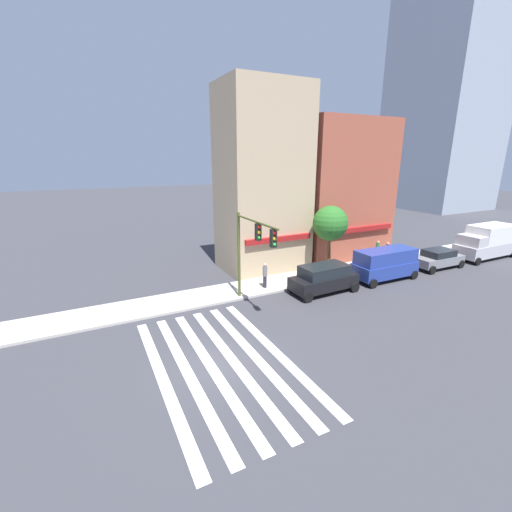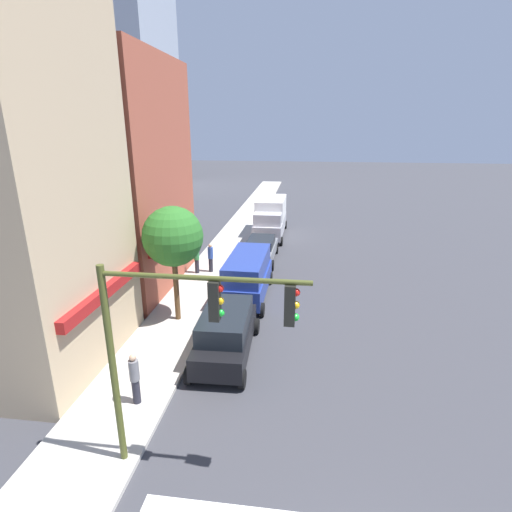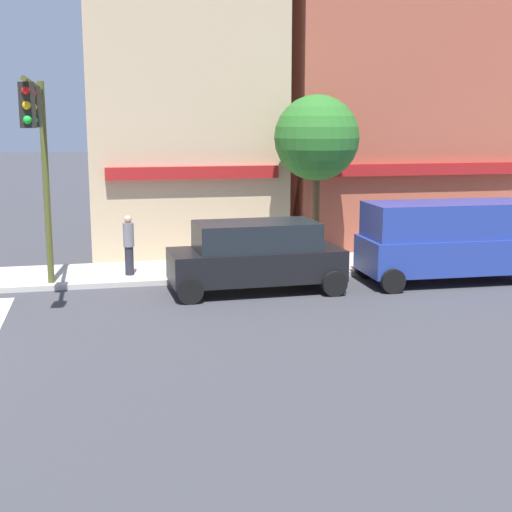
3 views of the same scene
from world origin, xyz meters
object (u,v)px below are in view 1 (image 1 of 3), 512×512
(box_truck_silver, at_px, (487,241))
(street_tree, at_px, (330,224))
(van_blue, at_px, (385,263))
(traffic_signal, at_px, (252,243))
(pedestrian_blue_shirt, at_px, (387,252))
(suv_black, at_px, (324,278))
(pedestrian_green_top, at_px, (377,250))
(pedestrian_grey_coat, at_px, (265,275))
(sedan_grey, at_px, (438,258))

(box_truck_silver, height_order, street_tree, street_tree)
(van_blue, height_order, street_tree, street_tree)
(traffic_signal, xyz_separation_m, box_truck_silver, (23.88, 0.16, -2.56))
(pedestrian_blue_shirt, distance_m, street_tree, 7.04)
(traffic_signal, xyz_separation_m, suv_black, (5.53, 0.16, -3.11))
(traffic_signal, relative_size, suv_black, 1.20)
(traffic_signal, xyz_separation_m, pedestrian_green_top, (14.13, 3.71, -3.07))
(pedestrian_grey_coat, bearing_deg, pedestrian_blue_shirt, 33.89)
(van_blue, bearing_deg, pedestrian_green_top, 51.77)
(street_tree, bearing_deg, traffic_signal, -159.91)
(pedestrian_grey_coat, distance_m, pedestrian_green_top, 11.99)
(pedestrian_blue_shirt, height_order, street_tree, street_tree)
(van_blue, xyz_separation_m, pedestrian_blue_shirt, (3.22, 2.77, -0.21))
(suv_black, xyz_separation_m, pedestrian_grey_coat, (-3.33, 2.28, 0.04))
(traffic_signal, xyz_separation_m, pedestrian_blue_shirt, (14.45, 2.93, -3.07))
(pedestrian_green_top, bearing_deg, pedestrian_grey_coat, 7.90)
(van_blue, height_order, box_truck_silver, box_truck_silver)
(pedestrian_green_top, distance_m, street_tree, 6.79)
(pedestrian_grey_coat, height_order, street_tree, street_tree)
(box_truck_silver, bearing_deg, pedestrian_green_top, 160.51)
(traffic_signal, distance_m, van_blue, 11.58)
(box_truck_silver, distance_m, pedestrian_green_top, 10.39)
(suv_black, relative_size, street_tree, 0.90)
(suv_black, bearing_deg, pedestrian_green_top, 20.80)
(pedestrian_blue_shirt, bearing_deg, van_blue, -119.46)
(traffic_signal, height_order, van_blue, traffic_signal)
(traffic_signal, height_order, pedestrian_blue_shirt, traffic_signal)
(box_truck_silver, bearing_deg, pedestrian_blue_shirt, 164.16)
(traffic_signal, relative_size, pedestrian_green_top, 3.21)
(suv_black, distance_m, van_blue, 5.70)
(box_truck_silver, bearing_deg, traffic_signal, -179.11)
(sedan_grey, bearing_deg, pedestrian_green_top, 133.56)
(box_truck_silver, height_order, pedestrian_blue_shirt, box_truck_silver)
(pedestrian_blue_shirt, bearing_deg, traffic_signal, -148.64)
(box_truck_silver, height_order, pedestrian_green_top, box_truck_silver)
(pedestrian_grey_coat, bearing_deg, van_blue, 17.43)
(sedan_grey, height_order, box_truck_silver, box_truck_silver)
(traffic_signal, relative_size, pedestrian_blue_shirt, 3.21)
(suv_black, height_order, van_blue, van_blue)
(traffic_signal, relative_size, street_tree, 1.07)
(traffic_signal, relative_size, pedestrian_grey_coat, 3.21)
(traffic_signal, height_order, pedestrian_grey_coat, traffic_signal)
(pedestrian_blue_shirt, relative_size, pedestrian_green_top, 1.00)
(sedan_grey, distance_m, pedestrian_green_top, 4.79)
(sedan_grey, distance_m, street_tree, 10.19)
(suv_black, xyz_separation_m, box_truck_silver, (18.35, -0.00, 0.56))
(van_blue, distance_m, street_tree, 5.05)
(box_truck_silver, height_order, pedestrian_grey_coat, box_truck_silver)
(suv_black, height_order, box_truck_silver, box_truck_silver)
(van_blue, height_order, sedan_grey, van_blue)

